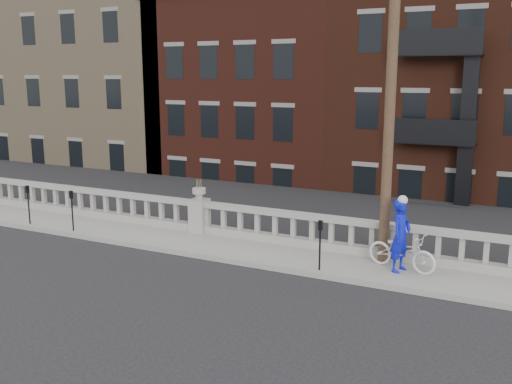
# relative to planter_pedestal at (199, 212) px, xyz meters

# --- Properties ---
(ground) EXTENTS (120.00, 120.00, 0.00)m
(ground) POSITION_rel_planter_pedestal_xyz_m (0.00, -3.95, -0.83)
(ground) COLOR black
(ground) RESTS_ON ground
(sidewalk) EXTENTS (32.00, 2.20, 0.15)m
(sidewalk) POSITION_rel_planter_pedestal_xyz_m (0.00, -0.95, -0.76)
(sidewalk) COLOR gray
(sidewalk) RESTS_ON ground
(balustrade) EXTENTS (28.00, 0.34, 1.03)m
(balustrade) POSITION_rel_planter_pedestal_xyz_m (0.00, 0.00, -0.19)
(balustrade) COLOR gray
(balustrade) RESTS_ON sidewalk
(planter_pedestal) EXTENTS (0.55, 0.55, 1.76)m
(planter_pedestal) POSITION_rel_planter_pedestal_xyz_m (0.00, 0.00, 0.00)
(planter_pedestal) COLOR gray
(planter_pedestal) RESTS_ON sidewalk
(lower_level) EXTENTS (80.00, 44.00, 20.80)m
(lower_level) POSITION_rel_planter_pedestal_xyz_m (0.56, 19.09, 1.80)
(lower_level) COLOR #605E59
(lower_level) RESTS_ON ground
(utility_pole) EXTENTS (1.60, 0.28, 10.00)m
(utility_pole) POSITION_rel_planter_pedestal_xyz_m (6.20, -0.35, 4.41)
(utility_pole) COLOR #422D1E
(utility_pole) RESTS_ON sidewalk
(parking_meter_a) EXTENTS (0.10, 0.09, 1.36)m
(parking_meter_a) POSITION_rel_planter_pedestal_xyz_m (-5.83, -1.80, 0.17)
(parking_meter_a) COLOR black
(parking_meter_a) RESTS_ON sidewalk
(parking_meter_b) EXTENTS (0.10, 0.09, 1.36)m
(parking_meter_b) POSITION_rel_planter_pedestal_xyz_m (-3.82, -1.80, 0.17)
(parking_meter_b) COLOR black
(parking_meter_b) RESTS_ON sidewalk
(parking_meter_c) EXTENTS (0.10, 0.09, 1.36)m
(parking_meter_c) POSITION_rel_planter_pedestal_xyz_m (4.86, -1.80, 0.17)
(parking_meter_c) COLOR black
(parking_meter_c) RESTS_ON sidewalk
(bicycle) EXTENTS (2.03, 1.14, 1.01)m
(bicycle) POSITION_rel_planter_pedestal_xyz_m (6.80, -0.77, -0.18)
(bicycle) COLOR silver
(bicycle) RESTS_ON sidewalk
(cyclist) EXTENTS (0.64, 0.81, 1.94)m
(cyclist) POSITION_rel_planter_pedestal_xyz_m (6.78, -0.92, 0.29)
(cyclist) COLOR #0C14BF
(cyclist) RESTS_ON sidewalk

